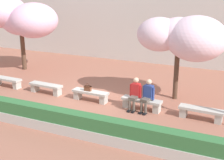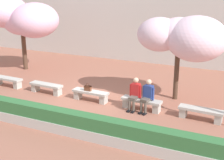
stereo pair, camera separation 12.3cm
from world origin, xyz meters
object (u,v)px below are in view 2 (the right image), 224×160
stone_bench_near_east (141,103)px  person_seated_right (147,94)px  stone_bench_east_end (201,112)px  stone_bench_center (90,94)px  stone_bench_west_end (7,80)px  cherry_tree_main (184,37)px  person_seated_left (135,93)px  stone_bench_near_west (46,87)px  cherry_tree_secondary (22,17)px  handbag (88,88)px

stone_bench_near_east → person_seated_right: size_ratio=1.27×
stone_bench_near_east → stone_bench_east_end: (2.31, 0.00, 0.00)m
stone_bench_center → person_seated_right: person_seated_right is taller
stone_bench_west_end → cherry_tree_main: cherry_tree_main is taller
person_seated_left → stone_bench_west_end: bearing=179.5°
person_seated_left → cherry_tree_main: 3.04m
stone_bench_center → stone_bench_near_east: same height
stone_bench_near_west → person_seated_left: bearing=-0.7°
cherry_tree_secondary → handbag: bearing=-26.6°
stone_bench_near_west → cherry_tree_secondary: size_ratio=0.38×
stone_bench_near_west → person_seated_right: size_ratio=1.27×
stone_bench_near_west → stone_bench_near_east: size_ratio=1.00×
stone_bench_near_east → cherry_tree_secondary: 9.12m
cherry_tree_main → handbag: bearing=-154.6°
stone_bench_west_end → stone_bench_near_west: bearing=0.0°
handbag → cherry_tree_secondary: size_ratio=0.08×
stone_bench_near_east → person_seated_left: 0.49m
person_seated_left → cherry_tree_secondary: (-7.95, 2.92, 2.32)m
stone_bench_center → handbag: (-0.11, -0.03, 0.28)m
stone_bench_east_end → cherry_tree_main: (-1.16, 1.67, 2.46)m
stone_bench_west_end → stone_bench_near_east: (6.94, 0.00, 0.00)m
stone_bench_near_west → cherry_tree_secondary: (-3.59, 2.87, 2.72)m
stone_bench_near_west → stone_bench_near_east: bearing=0.0°
stone_bench_west_end → person_seated_right: size_ratio=1.27×
cherry_tree_secondary → stone_bench_east_end: bearing=-15.3°
stone_bench_west_end → cherry_tree_main: 8.62m
stone_bench_east_end → handbag: size_ratio=4.83×
stone_bench_center → person_seated_left: person_seated_left is taller
stone_bench_near_east → stone_bench_near_west: bearing=180.0°
stone_bench_near_east → stone_bench_east_end: 2.31m
stone_bench_near_west → stone_bench_center: size_ratio=1.00×
stone_bench_west_end → cherry_tree_secondary: 4.16m
cherry_tree_secondary → stone_bench_center: bearing=-25.9°
person_seated_left → cherry_tree_secondary: cherry_tree_secondary is taller
cherry_tree_main → cherry_tree_secondary: size_ratio=0.85×
stone_bench_east_end → stone_bench_center: bearing=-180.0°
person_seated_left → person_seated_right: size_ratio=1.00×
stone_bench_center → stone_bench_east_end: bearing=0.0°
stone_bench_east_end → handbag: 4.74m
stone_bench_west_end → person_seated_left: (6.67, -0.05, 0.40)m
stone_bench_center → cherry_tree_main: size_ratio=0.45×
person_seated_right → cherry_tree_secondary: size_ratio=0.30×
person_seated_right → stone_bench_west_end: bearing=179.6°
stone_bench_near_east → cherry_tree_secondary: cherry_tree_secondary is taller
person_seated_left → stone_bench_near_west: bearing=179.3°
stone_bench_near_west → stone_bench_east_end: (6.94, 0.00, 0.00)m
stone_bench_west_end → stone_bench_east_end: (9.25, 0.00, 0.00)m
person_seated_right → stone_bench_near_west: bearing=179.4°
person_seated_right → handbag: person_seated_right is taller
stone_bench_east_end → cherry_tree_secondary: (-10.53, 2.87, 2.72)m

